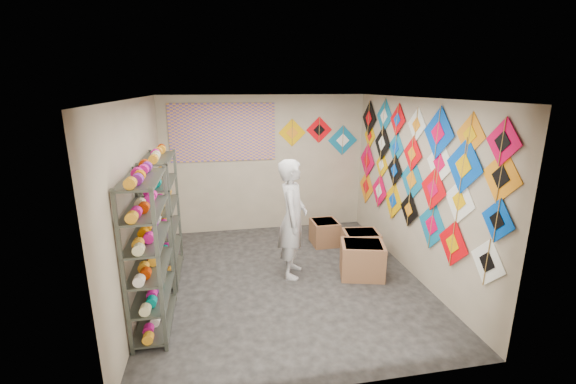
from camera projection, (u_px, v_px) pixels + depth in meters
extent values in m
plane|color=black|center=(285.00, 279.00, 5.90)|extent=(4.50, 4.50, 0.00)
plane|color=#B7A78C|center=(265.00, 164.00, 7.67)|extent=(4.00, 0.00, 4.00)
plane|color=#B7A78C|center=(330.00, 262.00, 3.41)|extent=(4.00, 0.00, 4.00)
plane|color=#B7A78C|center=(139.00, 202.00, 5.18)|extent=(0.00, 4.50, 4.50)
plane|color=#B7A78C|center=(413.00, 188.00, 5.90)|extent=(0.00, 4.50, 4.50)
plane|color=#676057|center=(285.00, 98.00, 5.18)|extent=(4.50, 4.50, 0.00)
cube|color=#4C5147|center=(149.00, 254.00, 4.52)|extent=(0.40, 1.10, 1.90)
cube|color=#4C5147|center=(163.00, 218.00, 5.76)|extent=(0.40, 1.10, 1.90)
cylinder|color=#E61491|center=(141.00, 265.00, 4.04)|extent=(0.12, 0.10, 0.12)
cylinder|color=#FFA11C|center=(144.00, 257.00, 4.23)|extent=(0.12, 0.10, 0.12)
cylinder|color=orange|center=(147.00, 250.00, 4.41)|extent=(0.12, 0.10, 0.12)
cylinder|color=white|center=(150.00, 244.00, 4.59)|extent=(0.12, 0.10, 0.12)
cylinder|color=#C42F01|center=(152.00, 238.00, 4.77)|extent=(0.12, 0.10, 0.12)
cylinder|color=purple|center=(154.00, 232.00, 4.95)|extent=(0.12, 0.10, 0.12)
cylinder|color=beige|center=(158.00, 223.00, 5.28)|extent=(0.12, 0.10, 0.12)
cylinder|color=#00938B|center=(160.00, 218.00, 5.46)|extent=(0.12, 0.10, 0.12)
cylinder|color=#E61491|center=(162.00, 214.00, 5.64)|extent=(0.12, 0.10, 0.12)
cylinder|color=#FFA11C|center=(163.00, 210.00, 5.82)|extent=(0.12, 0.10, 0.12)
cylinder|color=orange|center=(165.00, 206.00, 6.00)|extent=(0.12, 0.10, 0.12)
cylinder|color=white|center=(166.00, 203.00, 6.18)|extent=(0.12, 0.10, 0.12)
cube|color=white|center=(488.00, 262.00, 4.31)|extent=(0.02, 0.58, 0.58)
cube|color=red|center=(453.00, 244.00, 4.91)|extent=(0.01, 0.63, 0.63)
cube|color=#0E6C97|center=(432.00, 225.00, 5.41)|extent=(0.03, 0.70, 0.70)
cube|color=black|center=(409.00, 210.00, 6.00)|extent=(0.01, 0.56, 0.56)
cube|color=#EDAA00|center=(393.00, 201.00, 6.57)|extent=(0.04, 0.66, 0.66)
cube|color=#DE003D|center=(379.00, 191.00, 7.08)|extent=(0.03, 0.63, 0.63)
cube|color=orange|center=(366.00, 187.00, 7.73)|extent=(0.01, 0.69, 0.70)
cube|color=#0146C1|center=(498.00, 221.00, 4.10)|extent=(0.02, 0.51, 0.51)
cube|color=white|center=(460.00, 201.00, 4.76)|extent=(0.02, 0.61, 0.61)
cube|color=red|center=(433.00, 189.00, 5.30)|extent=(0.04, 0.62, 0.62)
cube|color=#0E6C97|center=(412.00, 180.00, 5.90)|extent=(0.02, 0.70, 0.70)
cube|color=black|center=(395.00, 170.00, 6.42)|extent=(0.01, 0.53, 0.53)
cube|color=#EDAA00|center=(382.00, 165.00, 6.95)|extent=(0.03, 0.50, 0.50)
cube|color=#DE003D|center=(367.00, 161.00, 7.57)|extent=(0.01, 0.69, 0.69)
cube|color=orange|center=(501.00, 177.00, 4.04)|extent=(0.03, 0.60, 0.60)
cube|color=#0146C1|center=(464.00, 166.00, 4.61)|extent=(0.03, 0.70, 0.70)
cube|color=white|center=(440.00, 163.00, 5.15)|extent=(0.02, 0.63, 0.63)
cube|color=red|center=(412.00, 154.00, 5.81)|extent=(0.01, 0.54, 0.54)
cube|color=#0E6C97|center=(396.00, 147.00, 6.37)|extent=(0.03, 0.54, 0.54)
cube|color=black|center=(382.00, 143.00, 6.84)|extent=(0.03, 0.63, 0.63)
cube|color=#EDAA00|center=(370.00, 136.00, 7.42)|extent=(0.02, 0.51, 0.51)
cube|color=#DE003D|center=(503.00, 142.00, 3.96)|extent=(0.02, 0.52, 0.52)
cube|color=orange|center=(470.00, 135.00, 4.50)|extent=(0.02, 0.54, 0.54)
cube|color=#0146C1|center=(438.00, 133.00, 5.11)|extent=(0.02, 0.71, 0.71)
cube|color=white|center=(417.00, 125.00, 5.68)|extent=(0.02, 0.53, 0.53)
cube|color=red|center=(398.00, 120.00, 6.23)|extent=(0.03, 0.52, 0.52)
cube|color=#0E6C97|center=(384.00, 116.00, 6.74)|extent=(0.03, 0.63, 0.62)
cube|color=black|center=(369.00, 118.00, 7.37)|extent=(0.01, 0.66, 0.66)
cube|color=#EDAA00|center=(292.00, 133.00, 7.60)|extent=(0.55, 0.02, 0.55)
cube|color=red|center=(319.00, 130.00, 7.68)|extent=(0.53, 0.02, 0.53)
cube|color=#0E6C97|center=(343.00, 140.00, 7.83)|extent=(0.62, 0.02, 0.62)
cube|color=#5B479B|center=(223.00, 133.00, 7.34)|extent=(2.00, 0.01, 1.10)
imported|color=silver|center=(293.00, 219.00, 5.83)|extent=(0.91, 0.81, 1.83)
cube|color=#8D5D3D|center=(362.00, 260.00, 5.94)|extent=(0.76, 0.68, 0.54)
cube|color=#8D5D3D|center=(361.00, 245.00, 6.56)|extent=(0.64, 0.55, 0.48)
cube|color=#8D5D3D|center=(324.00, 232.00, 7.16)|extent=(0.48, 0.52, 0.45)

